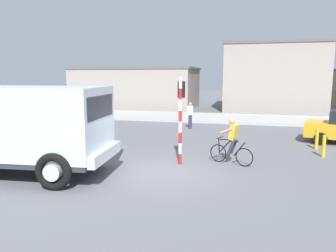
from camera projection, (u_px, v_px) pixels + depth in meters
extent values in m
plane|color=slate|center=(160.00, 173.00, 10.78)|extent=(120.00, 120.00, 0.00)
cube|color=#ADADA8|center=(210.00, 118.00, 24.20)|extent=(80.00, 5.00, 0.16)
cube|color=silver|center=(25.00, 121.00, 10.34)|extent=(5.41, 2.96, 2.20)
cube|color=#2D3338|center=(28.00, 156.00, 10.52)|extent=(5.30, 2.90, 0.16)
cube|color=silver|center=(105.00, 154.00, 10.08)|extent=(0.46, 2.39, 0.36)
cube|color=black|center=(99.00, 107.00, 9.86)|extent=(0.31, 2.13, 0.70)
torus|color=black|center=(89.00, 151.00, 11.53)|extent=(1.12, 0.34, 1.10)
cylinder|color=beige|center=(89.00, 151.00, 11.53)|extent=(0.52, 0.34, 0.50)
torus|color=black|center=(53.00, 172.00, 9.03)|extent=(1.12, 0.34, 1.10)
cylinder|color=beige|center=(53.00, 172.00, 9.03)|extent=(0.52, 0.34, 0.50)
torus|color=black|center=(8.00, 148.00, 12.03)|extent=(1.12, 0.34, 1.10)
cylinder|color=beige|center=(8.00, 148.00, 12.03)|extent=(0.52, 0.34, 0.50)
torus|color=black|center=(218.00, 153.00, 12.08)|extent=(0.64, 0.30, 0.68)
torus|color=black|center=(244.00, 157.00, 11.46)|extent=(0.64, 0.30, 0.68)
cylinder|color=black|center=(227.00, 140.00, 11.78)|extent=(0.57, 0.27, 0.09)
cylinder|color=black|center=(225.00, 146.00, 11.86)|extent=(0.49, 0.23, 0.57)
cylinder|color=black|center=(239.00, 149.00, 11.54)|extent=(0.42, 0.21, 0.57)
cylinder|color=black|center=(219.00, 146.00, 12.02)|extent=(0.10, 0.08, 0.59)
cylinder|color=black|center=(220.00, 137.00, 11.95)|extent=(0.22, 0.47, 0.03)
cube|color=black|center=(234.00, 141.00, 11.61)|extent=(0.27, 0.20, 0.06)
cube|color=gold|center=(233.00, 132.00, 11.59)|extent=(0.39, 0.41, 0.59)
sphere|color=tan|center=(232.00, 121.00, 11.57)|extent=(0.22, 0.22, 0.22)
cylinder|color=#2D334C|center=(231.00, 148.00, 11.62)|extent=(0.33, 0.23, 0.57)
cylinder|color=tan|center=(227.00, 131.00, 11.57)|extent=(0.49, 0.27, 0.29)
cylinder|color=#2D334C|center=(233.00, 147.00, 11.78)|extent=(0.33, 0.23, 0.57)
cylinder|color=tan|center=(230.00, 130.00, 11.83)|extent=(0.49, 0.27, 0.29)
cylinder|color=red|center=(180.00, 159.00, 11.77)|extent=(0.12, 0.12, 0.40)
cylinder|color=white|center=(180.00, 148.00, 11.70)|extent=(0.12, 0.12, 0.40)
cylinder|color=red|center=(180.00, 138.00, 11.64)|extent=(0.12, 0.12, 0.40)
cylinder|color=white|center=(180.00, 127.00, 11.58)|extent=(0.12, 0.12, 0.40)
cylinder|color=red|center=(180.00, 116.00, 11.52)|extent=(0.12, 0.12, 0.40)
cylinder|color=white|center=(180.00, 105.00, 11.45)|extent=(0.12, 0.12, 0.40)
cylinder|color=red|center=(180.00, 94.00, 11.39)|extent=(0.12, 0.12, 0.40)
cylinder|color=white|center=(180.00, 83.00, 11.33)|extent=(0.12, 0.12, 0.40)
cube|color=black|center=(181.00, 90.00, 11.54)|extent=(0.24, 0.20, 0.60)
sphere|color=orange|center=(182.00, 89.00, 11.65)|extent=(0.14, 0.14, 0.14)
cylinder|color=black|center=(320.00, 139.00, 15.00)|extent=(0.63, 0.33, 0.60)
cylinder|color=black|center=(323.00, 133.00, 16.46)|extent=(0.63, 0.33, 0.60)
cylinder|color=#2D334C|center=(190.00, 122.00, 19.64)|extent=(0.22, 0.22, 0.85)
cube|color=white|center=(190.00, 110.00, 19.53)|extent=(0.34, 0.22, 0.56)
sphere|color=tan|center=(190.00, 104.00, 19.47)|extent=(0.20, 0.20, 0.20)
cylinder|color=gold|center=(324.00, 146.00, 12.77)|extent=(0.14, 0.14, 0.90)
cylinder|color=gold|center=(317.00, 139.00, 14.11)|extent=(0.14, 0.14, 0.90)
cube|color=#9E9389|center=(137.00, 89.00, 32.61)|extent=(11.90, 6.89, 3.83)
cube|color=#5E5852|center=(137.00, 69.00, 32.30)|extent=(12.14, 7.03, 0.20)
cube|color=#9E9389|center=(272.00, 79.00, 30.11)|extent=(8.69, 7.66, 5.92)
cube|color=#5E5852|center=(274.00, 45.00, 29.63)|extent=(8.86, 7.81, 0.20)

